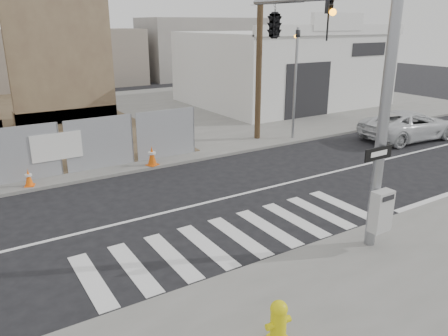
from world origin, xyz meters
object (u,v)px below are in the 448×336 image
traffic_cone_c (29,178)px  suv (410,125)px  fire_hydrant (278,322)px  auto_shop (281,68)px  traffic_cone_d (152,156)px  signal_pole (306,51)px

traffic_cone_c → suv: bearing=-8.8°
fire_hydrant → traffic_cone_c: bearing=106.5°
auto_shop → traffic_cone_d: size_ratio=15.34×
fire_hydrant → signal_pole: bearing=49.5°
traffic_cone_d → traffic_cone_c: bearing=178.6°
traffic_cone_d → auto_shop: bearing=32.7°
fire_hydrant → traffic_cone_c: 10.99m
signal_pole → fire_hydrant: 7.44m
fire_hydrant → suv: (14.81, 8.08, 0.18)m
signal_pole → traffic_cone_d: (-2.11, 6.27, -4.28)m
traffic_cone_c → auto_shop: bearing=25.4°
auto_shop → fire_hydrant: auto_shop is taller
auto_shop → traffic_cone_d: bearing=-147.3°
signal_pole → auto_shop: bearing=52.5°
suv → auto_shop: bearing=-0.1°
traffic_cone_c → traffic_cone_d: traffic_cone_d is taller
suv → fire_hydrant: bearing=123.5°
signal_pole → auto_shop: signal_pole is taller
fire_hydrant → traffic_cone_d: 10.85m
signal_pole → auto_shop: (11.50, 15.01, -2.25)m
auto_shop → suv: size_ratio=2.33×
signal_pole → suv: size_ratio=1.36×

